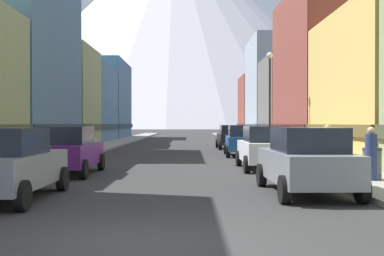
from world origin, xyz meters
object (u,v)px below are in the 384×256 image
car_right_3 (231,137)px  pedestrian_1 (327,147)px  car_right_2 (243,141)px  car_left_0 (7,164)px  trash_bin_right (372,164)px  streetlamp_right (270,87)px  pedestrian_0 (371,156)px  car_left_1 (68,150)px  car_right_0 (306,161)px  car_right_1 (265,148)px  potted_plant_0 (335,150)px

car_right_3 → pedestrian_1: bearing=-81.8°
car_right_2 → car_left_0: bearing=-114.5°
trash_bin_right → streetlamp_right: 13.86m
pedestrian_0 → car_right_3: bearing=96.4°
pedestrian_1 → streetlamp_right: streetlamp_right is taller
car_left_1 → car_right_0: (7.60, -5.19, 0.00)m
car_left_0 → car_right_0: (7.60, 0.99, 0.00)m
car_left_1 → pedestrian_1: pedestrian_1 is taller
trash_bin_right → car_right_3: bearing=96.7°
car_right_2 → car_right_3: (0.00, 8.15, 0.00)m
car_right_1 → streetlamp_right: (1.55, 8.36, 3.09)m
potted_plant_0 → car_left_0: bearing=-139.2°
car_right_3 → potted_plant_0: size_ratio=4.45×
car_left_0 → potted_plant_0: 14.27m
car_right_3 → pedestrian_1: (2.45, -17.05, 0.03)m
car_right_2 → car_right_1: bearing=-90.0°
car_left_0 → pedestrian_1: (10.05, 7.79, 0.03)m
trash_bin_right → streetlamp_right: bearing=94.3°
car_right_1 → pedestrian_0: 5.78m
car_left_1 → car_right_1: (7.60, 2.01, 0.00)m
car_left_1 → car_right_3: bearing=67.8°
trash_bin_right → pedestrian_1: 4.66m
car_left_0 → car_right_0: bearing=7.4°
car_left_1 → car_right_2: bearing=54.2°
car_left_1 → pedestrian_0: bearing=-17.8°
trash_bin_right → potted_plant_0: size_ratio=0.99×
car_left_0 → trash_bin_right: bearing=17.2°
car_left_1 → pedestrian_0: pedestrian_0 is taller
car_left_1 → streetlamp_right: 14.17m
potted_plant_0 → car_right_0: bearing=-111.0°
car_right_2 → pedestrian_1: pedestrian_1 is taller
car_right_1 → car_right_3: same height
streetlamp_right → car_left_0: bearing=-118.9°
car_right_0 → car_right_2: 15.70m
car_right_2 → pedestrian_0: 13.96m
car_right_2 → streetlamp_right: streetlamp_right is taller
pedestrian_1 → streetlamp_right: (-0.90, 8.76, 3.05)m
pedestrian_0 → pedestrian_1: (-0.00, 4.83, 0.03)m
car_right_1 → pedestrian_0: bearing=-64.9°
trash_bin_right → car_right_0: bearing=-139.9°
car_left_0 → car_right_2: size_ratio=0.99×
trash_bin_right → streetlamp_right: size_ratio=0.17×
car_left_1 → pedestrian_1: size_ratio=2.60×
trash_bin_right → potted_plant_0: potted_plant_0 is taller
car_right_0 → pedestrian_1: bearing=70.2°
pedestrian_1 → potted_plant_0: bearing=63.9°
pedestrian_1 → car_right_1: bearing=170.8°
streetlamp_right → pedestrian_0: bearing=-86.2°
car_right_2 → pedestrian_0: (2.45, -13.74, 0.00)m
pedestrian_1 → car_left_1: bearing=-170.9°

